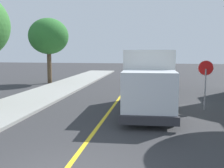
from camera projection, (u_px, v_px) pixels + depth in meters
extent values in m
cube|color=gold|center=(116.00, 103.00, 16.75)|extent=(0.16, 56.00, 0.01)
cube|color=silver|center=(148.00, 74.00, 15.23)|extent=(2.57, 5.08, 2.60)
cube|color=silver|center=(149.00, 91.00, 11.83)|extent=(2.35, 2.08, 1.70)
cube|color=#1E2D3D|center=(149.00, 85.00, 10.90)|extent=(2.04, 0.15, 0.75)
cube|color=#2D2D33|center=(149.00, 121.00, 10.90)|extent=(2.41, 0.28, 0.36)
cylinder|color=black|center=(173.00, 112.00, 12.02)|extent=(0.33, 1.01, 1.00)
cylinder|color=black|center=(125.00, 111.00, 12.27)|extent=(0.33, 1.01, 1.00)
cylinder|color=black|center=(165.00, 95.00, 16.51)|extent=(0.33, 1.01, 1.00)
cylinder|color=black|center=(130.00, 95.00, 16.76)|extent=(0.33, 1.01, 1.00)
cube|color=black|center=(153.00, 83.00, 21.62)|extent=(1.99, 4.48, 0.76)
cube|color=#1E2D3D|center=(153.00, 74.00, 21.68)|extent=(1.66, 1.87, 0.64)
cylinder|color=black|center=(162.00, 90.00, 20.14)|extent=(0.25, 0.65, 0.64)
cylinder|color=black|center=(141.00, 89.00, 20.45)|extent=(0.25, 0.65, 0.64)
cylinder|color=black|center=(163.00, 85.00, 22.88)|extent=(0.25, 0.65, 0.64)
cylinder|color=black|center=(144.00, 84.00, 23.19)|extent=(0.25, 0.65, 0.64)
cube|color=maroon|center=(154.00, 75.00, 28.32)|extent=(1.81, 4.40, 0.76)
cube|color=#1E2D3D|center=(155.00, 68.00, 28.38)|extent=(1.59, 1.80, 0.64)
cylinder|color=black|center=(163.00, 80.00, 26.86)|extent=(0.22, 0.64, 0.64)
cylinder|color=black|center=(146.00, 79.00, 27.10)|extent=(0.22, 0.64, 0.64)
cylinder|color=black|center=(162.00, 77.00, 29.62)|extent=(0.22, 0.64, 0.64)
cylinder|color=black|center=(147.00, 77.00, 29.86)|extent=(0.22, 0.64, 0.64)
cylinder|color=gray|center=(205.00, 90.00, 14.67)|extent=(0.08, 0.08, 2.20)
cylinder|color=red|center=(206.00, 68.00, 14.56)|extent=(0.76, 0.03, 0.76)
cylinder|color=white|center=(206.00, 68.00, 14.58)|extent=(0.80, 0.02, 0.80)
cylinder|color=brown|center=(49.00, 68.00, 26.51)|extent=(0.41, 0.41, 2.90)
ellipsoid|color=#2D702D|center=(49.00, 36.00, 26.13)|extent=(3.77, 3.77, 3.39)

